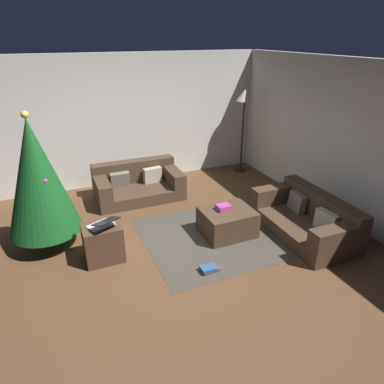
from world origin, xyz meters
name	(u,v)px	position (x,y,z in m)	size (l,w,h in m)	color
ground_plane	(171,259)	(0.00, 0.00, 0.00)	(6.40, 6.40, 0.00)	brown
rear_partition	(116,121)	(0.00, 3.14, 1.30)	(6.40, 0.12, 2.60)	silver
corner_partition	(354,145)	(3.14, 0.00, 1.30)	(0.12, 6.40, 2.60)	silver
couch_left	(138,184)	(0.14, 2.24, 0.25)	(1.63, 0.94, 0.65)	#473323
couch_right	(308,219)	(2.24, -0.18, 0.25)	(0.95, 1.75, 0.64)	#473323
ottoman	(227,222)	(1.06, 0.30, 0.21)	(0.79, 0.66, 0.41)	#473323
gift_box	(224,207)	(1.01, 0.35, 0.45)	(0.21, 0.17, 0.08)	#B23F8C
tv_remote	(219,207)	(0.98, 0.44, 0.42)	(0.05, 0.16, 0.02)	black
christmas_tree	(37,177)	(-1.55, 1.09, 1.10)	(1.03, 1.03, 2.02)	brown
side_table	(103,243)	(-0.86, 0.39, 0.27)	(0.52, 0.44, 0.53)	#4C3323
laptop	(103,224)	(-0.84, 0.34, 0.59)	(0.46, 0.48, 0.17)	silver
book_stack	(209,269)	(0.37, -0.46, 0.04)	(0.25, 0.16, 0.08)	#4C423D
corner_lamp	(244,102)	(2.70, 2.66, 1.57)	(0.36, 0.36, 1.84)	black
area_rug	(227,233)	(1.06, 0.30, 0.00)	(2.60, 2.00, 0.01)	#423B32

